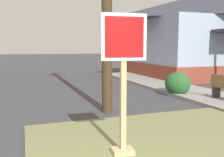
{
  "coord_description": "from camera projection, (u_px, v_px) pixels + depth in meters",
  "views": [
    {
      "loc": [
        -0.74,
        -1.83,
        1.86
      ],
      "look_at": [
        1.54,
        4.52,
        1.03
      ],
      "focal_mm": 39.76,
      "sensor_mm": 36.0,
      "label": 1
    }
  ],
  "objects": [
    {
      "name": "corner_house",
      "position": [
        206.0,
        34.0,
        16.64
      ],
      "size": [
        9.38,
        8.11,
        5.52
      ],
      "color": "brown",
      "rests_on": "ground"
    },
    {
      "name": "manhole_cover",
      "position": [
        47.0,
        131.0,
        5.58
      ],
      "size": [
        0.7,
        0.7,
        0.02
      ],
      "primitive_type": "cylinder",
      "color": "black",
      "rests_on": "ground"
    },
    {
      "name": "shrub_by_curb",
      "position": [
        178.0,
        84.0,
        9.76
      ],
      "size": [
        0.98,
        0.98,
        0.93
      ],
      "primitive_type": "ellipsoid",
      "color": "#285A2A",
      "rests_on": "ground"
    },
    {
      "name": "sidewalk_strip",
      "position": [
        200.0,
        94.0,
        9.69
      ],
      "size": [
        2.2,
        17.41,
        0.12
      ],
      "primitive_type": "cube",
      "color": "gray",
      "rests_on": "ground"
    },
    {
      "name": "stop_sign",
      "position": [
        123.0,
        86.0,
        4.07
      ],
      "size": [
        0.75,
        0.32,
        2.33
      ],
      "color": "tan",
      "rests_on": "grass_corner_patch"
    },
    {
      "name": "grass_corner_patch",
      "position": [
        186.0,
        153.0,
        4.34
      ],
      "size": [
        5.29,
        4.86,
        0.08
      ],
      "primitive_type": "cube",
      "color": "olive",
      "rests_on": "ground"
    }
  ]
}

